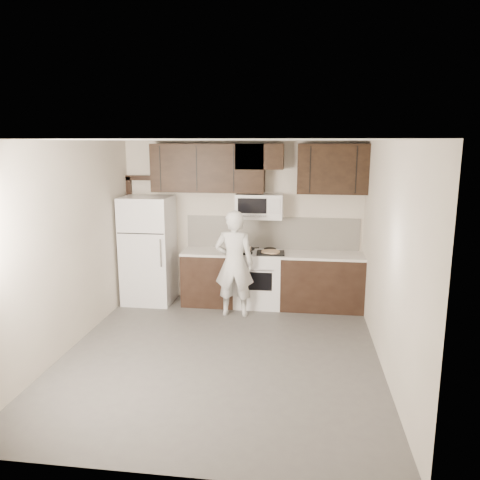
% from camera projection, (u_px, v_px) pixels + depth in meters
% --- Properties ---
extents(floor, '(4.50, 4.50, 0.00)m').
position_uv_depth(floor, '(221.00, 355.00, 6.00)').
color(floor, '#514F4C').
rests_on(floor, ground).
extents(back_wall, '(4.00, 0.00, 4.00)m').
position_uv_depth(back_wall, '(243.00, 222.00, 7.91)').
color(back_wall, '#BDB2A1').
rests_on(back_wall, ground).
extents(ceiling, '(4.50, 4.50, 0.00)m').
position_uv_depth(ceiling, '(219.00, 140.00, 5.45)').
color(ceiling, white).
rests_on(ceiling, back_wall).
extents(counter_run, '(2.95, 0.64, 0.91)m').
position_uv_depth(counter_run, '(276.00, 279.00, 7.72)').
color(counter_run, black).
rests_on(counter_run, floor).
extents(stove, '(0.76, 0.66, 0.94)m').
position_uv_depth(stove, '(258.00, 278.00, 7.75)').
color(stove, white).
rests_on(stove, floor).
extents(backsplash, '(2.90, 0.02, 0.54)m').
position_uv_depth(backsplash, '(272.00, 233.00, 7.87)').
color(backsplash, white).
rests_on(backsplash, counter_run).
extents(upper_cabinets, '(3.48, 0.35, 0.78)m').
position_uv_depth(upper_cabinets, '(254.00, 167.00, 7.52)').
color(upper_cabinets, black).
rests_on(upper_cabinets, back_wall).
extents(microwave, '(0.76, 0.42, 0.40)m').
position_uv_depth(microwave, '(259.00, 206.00, 7.62)').
color(microwave, white).
rests_on(microwave, upper_cabinets).
extents(refrigerator, '(0.80, 0.76, 1.80)m').
position_uv_depth(refrigerator, '(149.00, 250.00, 7.85)').
color(refrigerator, white).
rests_on(refrigerator, floor).
extents(door_trim, '(0.50, 0.08, 2.12)m').
position_uv_depth(door_trim, '(133.00, 226.00, 8.14)').
color(door_trim, black).
rests_on(door_trim, floor).
extents(saucepan, '(0.29, 0.18, 0.17)m').
position_uv_depth(saucepan, '(247.00, 250.00, 7.52)').
color(saucepan, silver).
rests_on(saucepan, stove).
extents(baking_tray, '(0.46, 0.36, 0.02)m').
position_uv_depth(baking_tray, '(271.00, 253.00, 7.54)').
color(baking_tray, black).
rests_on(baking_tray, counter_run).
extents(pizza, '(0.32, 0.32, 0.02)m').
position_uv_depth(pizza, '(271.00, 252.00, 7.53)').
color(pizza, beige).
rests_on(pizza, baking_tray).
extents(person, '(0.62, 0.41, 1.67)m').
position_uv_depth(person, '(234.00, 264.00, 7.23)').
color(person, silver).
rests_on(person, floor).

